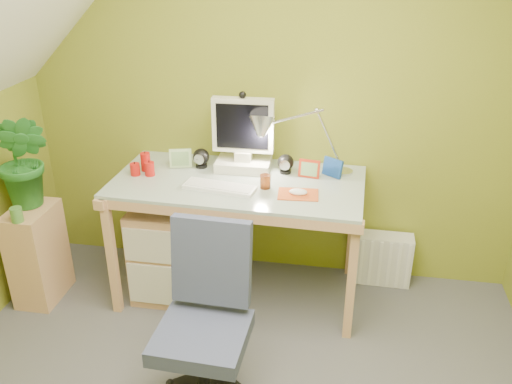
% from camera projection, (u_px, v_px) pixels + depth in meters
% --- Properties ---
extents(wall_back, '(3.20, 0.01, 2.40)m').
position_uv_depth(wall_back, '(272.00, 102.00, 3.41)').
color(wall_back, olive).
rests_on(wall_back, floor).
extents(desk, '(1.54, 0.81, 0.81)m').
position_uv_depth(desk, '(239.00, 238.00, 3.45)').
color(desk, tan).
rests_on(desk, floor).
extents(monitor, '(0.40, 0.24, 0.55)m').
position_uv_depth(monitor, '(243.00, 128.00, 3.32)').
color(monitor, silver).
rests_on(monitor, desk).
extents(speaker_left, '(0.13, 0.13, 0.13)m').
position_uv_depth(speaker_left, '(201.00, 158.00, 3.43)').
color(speaker_left, black).
rests_on(speaker_left, desk).
extents(speaker_right, '(0.11, 0.11, 0.12)m').
position_uv_depth(speaker_right, '(286.00, 164.00, 3.35)').
color(speaker_right, black).
rests_on(speaker_right, desk).
extents(keyboard, '(0.44, 0.20, 0.02)m').
position_uv_depth(keyboard, '(220.00, 187.00, 3.16)').
color(keyboard, white).
rests_on(keyboard, desk).
extents(mousepad, '(0.24, 0.18, 0.01)m').
position_uv_depth(mousepad, '(298.00, 194.00, 3.09)').
color(mousepad, '#C24E1E').
rests_on(mousepad, desk).
extents(mouse, '(0.11, 0.08, 0.04)m').
position_uv_depth(mouse, '(298.00, 192.00, 3.09)').
color(mouse, white).
rests_on(mouse, mousepad).
extents(amber_tumbler, '(0.08, 0.08, 0.08)m').
position_uv_depth(amber_tumbler, '(265.00, 182.00, 3.16)').
color(amber_tumbler, '#9C4416').
rests_on(amber_tumbler, desk).
extents(candle_cluster, '(0.16, 0.14, 0.12)m').
position_uv_depth(candle_cluster, '(143.00, 164.00, 3.35)').
color(candle_cluster, red).
rests_on(candle_cluster, desk).
extents(photo_frame_red, '(0.13, 0.04, 0.11)m').
position_uv_depth(photo_frame_red, '(309.00, 169.00, 3.30)').
color(photo_frame_red, '#B22B13').
rests_on(photo_frame_red, desk).
extents(photo_frame_blue, '(0.12, 0.09, 0.11)m').
position_uv_depth(photo_frame_blue, '(333.00, 167.00, 3.31)').
color(photo_frame_blue, navy).
rests_on(photo_frame_blue, desk).
extents(photo_frame_green, '(0.14, 0.05, 0.12)m').
position_uv_depth(photo_frame_green, '(181.00, 158.00, 3.44)').
color(photo_frame_green, '#A7CA8B').
rests_on(photo_frame_green, desk).
extents(desk_lamp, '(0.60, 0.29, 0.63)m').
position_uv_depth(desk_lamp, '(317.00, 126.00, 3.23)').
color(desk_lamp, '#B3B4B8').
rests_on(desk_lamp, desk).
extents(side_ledge, '(0.24, 0.36, 0.64)m').
position_uv_depth(side_ledge, '(38.00, 254.00, 3.44)').
color(side_ledge, tan).
rests_on(side_ledge, floor).
extents(potted_plant, '(0.37, 0.31, 0.60)m').
position_uv_depth(potted_plant, '(24.00, 161.00, 3.22)').
color(potted_plant, '#226824').
rests_on(potted_plant, side_ledge).
extents(green_cup, '(0.08, 0.08, 0.09)m').
position_uv_depth(green_cup, '(17.00, 215.00, 3.15)').
color(green_cup, '#4F8939').
rests_on(green_cup, side_ledge).
extents(task_chair, '(0.50, 0.50, 0.88)m').
position_uv_depth(task_chair, '(202.00, 336.00, 2.56)').
color(task_chair, '#393F5D').
rests_on(task_chair, floor).
extents(radiator, '(0.36, 0.15, 0.36)m').
position_uv_depth(radiator, '(384.00, 259.00, 3.65)').
color(radiator, silver).
rests_on(radiator, floor).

